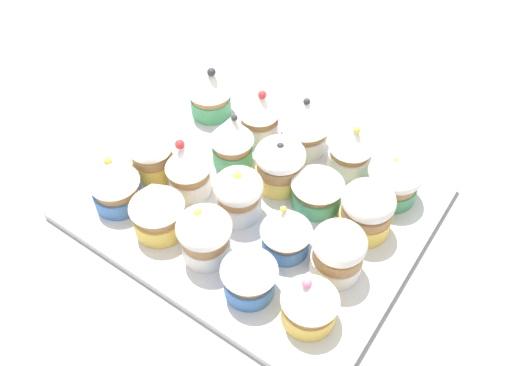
# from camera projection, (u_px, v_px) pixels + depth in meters

# --- Properties ---
(ground_plane) EXTENTS (1.80, 1.80, 0.03)m
(ground_plane) POSITION_uv_depth(u_px,v_px,m) (256.00, 212.00, 0.70)
(ground_plane) COLOR #9E9EA3
(baking_tray) EXTENTS (0.33, 0.40, 0.01)m
(baking_tray) POSITION_uv_depth(u_px,v_px,m) (256.00, 202.00, 0.68)
(baking_tray) COLOR silver
(baking_tray) RESTS_ON ground_plane
(cupcake_0) EXTENTS (0.06, 0.06, 0.07)m
(cupcake_0) POSITION_uv_depth(u_px,v_px,m) (310.00, 301.00, 0.55)
(cupcake_0) COLOR #EFC651
(cupcake_0) RESTS_ON baking_tray
(cupcake_1) EXTENTS (0.06, 0.06, 0.07)m
(cupcake_1) POSITION_uv_depth(u_px,v_px,m) (338.00, 251.00, 0.58)
(cupcake_1) COLOR white
(cupcake_1) RESTS_ON baking_tray
(cupcake_2) EXTENTS (0.06, 0.06, 0.07)m
(cupcake_2) POSITION_uv_depth(u_px,v_px,m) (367.00, 209.00, 0.62)
(cupcake_2) COLOR #EFC651
(cupcake_2) RESTS_ON baking_tray
(cupcake_3) EXTENTS (0.07, 0.07, 0.06)m
(cupcake_3) POSITION_uv_depth(u_px,v_px,m) (394.00, 179.00, 0.66)
(cupcake_3) COLOR #4C9E6B
(cupcake_3) RESTS_ON baking_tray
(cupcake_4) EXTENTS (0.06, 0.06, 0.07)m
(cupcake_4) POSITION_uv_depth(u_px,v_px,m) (249.00, 272.00, 0.57)
(cupcake_4) COLOR #477AC6
(cupcake_4) RESTS_ON baking_tray
(cupcake_5) EXTENTS (0.06, 0.06, 0.07)m
(cupcake_5) POSITION_uv_depth(u_px,v_px,m) (287.00, 228.00, 0.60)
(cupcake_5) COLOR #477AC6
(cupcake_5) RESTS_ON baking_tray
(cupcake_6) EXTENTS (0.06, 0.06, 0.06)m
(cupcake_6) POSITION_uv_depth(u_px,v_px,m) (318.00, 185.00, 0.65)
(cupcake_6) COLOR #4C9E6B
(cupcake_6) RESTS_ON baking_tray
(cupcake_7) EXTENTS (0.06, 0.06, 0.07)m
(cupcake_7) POSITION_uv_depth(u_px,v_px,m) (351.00, 149.00, 0.68)
(cupcake_7) COLOR white
(cupcake_7) RESTS_ON baking_tray
(cupcake_8) EXTENTS (0.06, 0.06, 0.07)m
(cupcake_8) POSITION_uv_depth(u_px,v_px,m) (203.00, 234.00, 0.60)
(cupcake_8) COLOR white
(cupcake_8) RESTS_ON baking_tray
(cupcake_9) EXTENTS (0.06, 0.06, 0.07)m
(cupcake_9) POSITION_uv_depth(u_px,v_px,m) (239.00, 194.00, 0.64)
(cupcake_9) COLOR white
(cupcake_9) RESTS_ON baking_tray
(cupcake_10) EXTENTS (0.06, 0.06, 0.07)m
(cupcake_10) POSITION_uv_depth(u_px,v_px,m) (280.00, 164.00, 0.67)
(cupcake_10) COLOR #EFC651
(cupcake_10) RESTS_ON baking_tray
(cupcake_11) EXTENTS (0.07, 0.07, 0.08)m
(cupcake_11) POSITION_uv_depth(u_px,v_px,m) (308.00, 125.00, 0.70)
(cupcake_11) COLOR white
(cupcake_11) RESTS_ON baking_tray
(cupcake_12) EXTENTS (0.06, 0.06, 0.08)m
(cupcake_12) POSITION_uv_depth(u_px,v_px,m) (156.00, 206.00, 0.62)
(cupcake_12) COLOR #EFC651
(cupcake_12) RESTS_ON baking_tray
(cupcake_13) EXTENTS (0.06, 0.06, 0.08)m
(cupcake_13) POSITION_uv_depth(u_px,v_px,m) (188.00, 167.00, 0.66)
(cupcake_13) COLOR white
(cupcake_13) RESTS_ON baking_tray
(cupcake_14) EXTENTS (0.06, 0.06, 0.08)m
(cupcake_14) POSITION_uv_depth(u_px,v_px,m) (232.00, 139.00, 0.69)
(cupcake_14) COLOR #4C9E6B
(cupcake_14) RESTS_ON baking_tray
(cupcake_15) EXTENTS (0.05, 0.05, 0.08)m
(cupcake_15) POSITION_uv_depth(u_px,v_px,m) (259.00, 114.00, 0.73)
(cupcake_15) COLOR white
(cupcake_15) RESTS_ON baking_tray
(cupcake_16) EXTENTS (0.06, 0.06, 0.07)m
(cupcake_16) POSITION_uv_depth(u_px,v_px,m) (115.00, 183.00, 0.65)
(cupcake_16) COLOR #477AC6
(cupcake_16) RESTS_ON baking_tray
(cupcake_17) EXTENTS (0.06, 0.06, 0.06)m
(cupcake_17) POSITION_uv_depth(u_px,v_px,m) (152.00, 155.00, 0.68)
(cupcake_17) COLOR #EFC651
(cupcake_17) RESTS_ON baking_tray
(cupcake_18) EXTENTS (0.06, 0.06, 0.08)m
(cupcake_18) POSITION_uv_depth(u_px,v_px,m) (210.00, 91.00, 0.75)
(cupcake_18) COLOR #4C9E6B
(cupcake_18) RESTS_ON baking_tray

